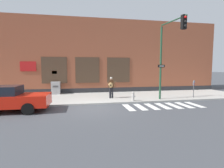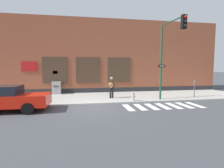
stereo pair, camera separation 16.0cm
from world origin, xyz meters
name	(u,v)px [view 1 (the left image)]	position (x,y,z in m)	size (l,w,h in m)	color
ground_plane	(93,109)	(0.00, 0.00, 0.00)	(160.00, 160.00, 0.00)	#424449
sidewalk	(89,98)	(0.00, 3.83, 0.05)	(28.00, 5.33, 0.11)	#ADAAA3
building_backdrop	(86,57)	(0.00, 8.49, 3.71)	(28.00, 4.06, 7.42)	brown
crosswalk	(163,106)	(4.68, -0.13, 0.01)	(5.20, 1.90, 0.01)	silver
red_car	(7,99)	(-4.99, 0.13, 0.77)	(4.64, 2.06, 1.53)	red
busker	(111,86)	(1.71, 2.95, 1.08)	(0.71, 0.54, 1.72)	black
traffic_light	(169,47)	(5.53, 0.86, 4.04)	(0.72, 2.82, 5.77)	#1E472D
parking_meter	(194,86)	(8.51, 2.00, 1.05)	(0.13, 0.11, 1.44)	#47474C
utility_box	(56,88)	(-2.98, 6.05, 0.69)	(0.79, 0.62, 1.16)	#9E9E9E
fire_hydrant	(133,96)	(3.11, 1.52, 0.45)	(0.38, 0.20, 0.70)	#B2ADA8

